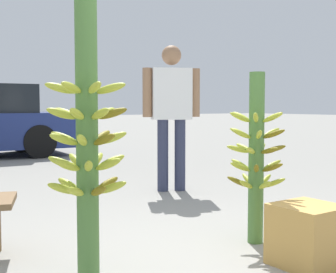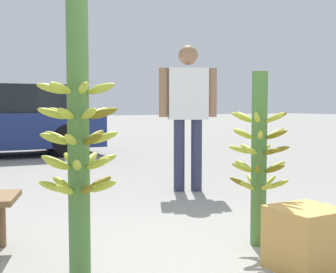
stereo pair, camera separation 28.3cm
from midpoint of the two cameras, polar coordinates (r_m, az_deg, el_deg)
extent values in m
cylinder|color=#4C7A38|center=(2.66, -7.90, -0.18)|extent=(0.12, 0.12, 1.65)
ellipsoid|color=#ADB733|center=(2.52, -7.14, 5.92)|extent=(0.07, 0.18, 0.09)
ellipsoid|color=#ADB733|center=(2.60, -5.10, 5.86)|extent=(0.15, 0.16, 0.09)
ellipsoid|color=#736414|center=(2.72, -5.30, 5.77)|extent=(0.18, 0.06, 0.09)
ellipsoid|color=#ADB733|center=(2.79, -7.39, 5.71)|extent=(0.13, 0.17, 0.09)
ellipsoid|color=#ADB733|center=(2.76, -9.85, 5.70)|extent=(0.10, 0.18, 0.09)
ellipsoid|color=#ADB733|center=(2.65, -11.01, 5.77)|extent=(0.18, 0.10, 0.09)
ellipsoid|color=#ADB733|center=(2.54, -9.87, 5.87)|extent=(0.17, 0.13, 0.09)
ellipsoid|color=#ADB733|center=(2.74, -5.68, 2.87)|extent=(0.18, 0.10, 0.09)
ellipsoid|color=#ADB733|center=(2.79, -7.99, 2.87)|extent=(0.10, 0.18, 0.09)
ellipsoid|color=#ADB733|center=(2.74, -10.26, 2.82)|extent=(0.13, 0.17, 0.09)
ellipsoid|color=#ADB733|center=(2.62, -10.90, 2.77)|extent=(0.18, 0.07, 0.09)
ellipsoid|color=#ADB733|center=(2.52, -9.24, 2.75)|extent=(0.16, 0.15, 0.09)
ellipsoid|color=#ADB733|center=(2.53, -6.48, 2.78)|extent=(0.06, 0.18, 0.09)
ellipsoid|color=#736414|center=(2.63, -4.93, 2.83)|extent=(0.17, 0.13, 0.09)
ellipsoid|color=#736414|center=(2.76, -6.06, 0.00)|extent=(0.18, 0.12, 0.10)
ellipsoid|color=#ADB733|center=(2.79, -8.48, 0.02)|extent=(0.07, 0.18, 0.10)
ellipsoid|color=#ADB733|center=(2.72, -10.50, -0.10)|extent=(0.15, 0.16, 0.10)
ellipsoid|color=#ADB733|center=(2.60, -10.68, -0.28)|extent=(0.18, 0.05, 0.10)
ellipsoid|color=#ADB733|center=(2.52, -8.66, -0.39)|extent=(0.14, 0.17, 0.10)
ellipsoid|color=#736414|center=(2.55, -6.00, -0.32)|extent=(0.09, 0.18, 0.10)
ellipsoid|color=#ADB733|center=(2.66, -4.90, -0.15)|extent=(0.18, 0.11, 0.10)
ellipsoid|color=#ADB733|center=(2.70, -5.00, -3.01)|extent=(0.18, 0.07, 0.10)
ellipsoid|color=#ADB733|center=(2.79, -6.62, -2.80)|extent=(0.16, 0.15, 0.10)
ellipsoid|color=#ADB733|center=(2.79, -9.07, -2.82)|extent=(0.05, 0.18, 0.10)
ellipsoid|color=#ADB733|center=(2.70, -10.72, -3.06)|extent=(0.17, 0.14, 0.10)
ellipsoid|color=#ADB733|center=(2.59, -10.28, -3.37)|extent=(0.18, 0.09, 0.10)
ellipsoid|color=#ADB733|center=(2.53, -7.90, -3.50)|extent=(0.11, 0.18, 0.10)
ellipsoid|color=#ADB733|center=(2.58, -5.49, -3.33)|extent=(0.12, 0.18, 0.10)
ellipsoid|color=#ADB733|center=(2.67, -10.80, -6.09)|extent=(0.18, 0.09, 0.10)
ellipsoid|color=#ADB733|center=(2.57, -9.41, -6.46)|extent=(0.17, 0.14, 0.10)
ellipsoid|color=#736414|center=(2.56, -6.73, -6.48)|extent=(0.05, 0.18, 0.10)
ellipsoid|color=#ADB733|center=(2.65, -4.97, -6.12)|extent=(0.16, 0.15, 0.10)
ellipsoid|color=#736414|center=(2.77, -5.45, -5.70)|extent=(0.18, 0.08, 0.10)
ellipsoid|color=#ADB733|center=(2.82, -7.61, -5.52)|extent=(0.12, 0.18, 0.10)
ellipsoid|color=#ADB733|center=(2.78, -9.93, -5.68)|extent=(0.11, 0.18, 0.10)
cylinder|color=#4C7A38|center=(3.44, 13.36, -2.71)|extent=(0.11, 0.11, 1.25)
ellipsoid|color=#ADB733|center=(3.50, 11.68, 2.34)|extent=(0.07, 0.18, 0.10)
ellipsoid|color=#ADB733|center=(3.37, 11.41, 2.29)|extent=(0.17, 0.09, 0.10)
ellipsoid|color=#ADB733|center=(3.29, 13.23, 2.23)|extent=(0.15, 0.14, 0.10)
ellipsoid|color=#ADB733|center=(3.35, 15.27, 2.22)|extent=(0.07, 0.18, 0.10)
ellipsoid|color=#736414|center=(3.48, 15.40, 2.28)|extent=(0.17, 0.09, 0.10)
ellipsoid|color=#ADB733|center=(3.55, 13.63, 2.34)|extent=(0.15, 0.14, 0.10)
ellipsoid|color=#ADB733|center=(3.48, 11.44, 0.39)|extent=(0.10, 0.17, 0.10)
ellipsoid|color=#ADB733|center=(3.35, 11.57, 0.26)|extent=(0.18, 0.06, 0.10)
ellipsoid|color=#ADB733|center=(3.30, 13.62, 0.17)|extent=(0.14, 0.16, 0.10)
ellipsoid|color=#736414|center=(3.38, 15.44, 0.22)|extent=(0.10, 0.17, 0.10)
ellipsoid|color=#ADB733|center=(3.51, 15.16, 0.36)|extent=(0.18, 0.06, 0.10)
ellipsoid|color=#ADB733|center=(3.56, 13.21, 0.44)|extent=(0.14, 0.16, 0.10)
ellipsoid|color=#ADB733|center=(3.54, 11.94, -1.43)|extent=(0.04, 0.18, 0.08)
ellipsoid|color=#ADB733|center=(3.41, 11.16, -1.61)|extent=(0.17, 0.12, 0.08)
ellipsoid|color=#ADB733|center=(3.31, 12.63, -1.80)|extent=(0.17, 0.11, 0.08)
ellipsoid|color=#736414|center=(3.34, 14.90, -1.79)|extent=(0.04, 0.18, 0.08)
ellipsoid|color=#736414|center=(3.47, 15.56, -1.59)|extent=(0.17, 0.12, 0.08)
ellipsoid|color=#ADB733|center=(3.56, 14.07, -1.42)|extent=(0.17, 0.11, 0.08)
ellipsoid|color=#ADB733|center=(3.52, 11.52, -3.49)|extent=(0.08, 0.18, 0.10)
ellipsoid|color=#ADB733|center=(3.39, 11.39, -3.76)|extent=(0.18, 0.08, 0.10)
ellipsoid|color=#736414|center=(3.32, 13.29, -3.95)|extent=(0.15, 0.15, 0.10)
ellipsoid|color=#736414|center=(3.38, 15.24, -3.84)|extent=(0.08, 0.18, 0.10)
ellipsoid|color=#ADB733|center=(3.52, 15.23, -3.55)|extent=(0.18, 0.08, 0.10)
ellipsoid|color=#ADB733|center=(3.58, 13.40, -3.39)|extent=(0.15, 0.15, 0.10)
ellipsoid|color=#ADB733|center=(3.36, 12.07, -5.91)|extent=(0.18, 0.07, 0.10)
ellipsoid|color=#ADB733|center=(3.35, 14.30, -5.96)|extent=(0.09, 0.17, 0.10)
ellipsoid|color=#ADB733|center=(3.46, 15.48, -5.68)|extent=(0.14, 0.15, 0.10)
ellipsoid|color=#ADB733|center=(3.58, 14.49, -5.36)|extent=(0.18, 0.07, 0.10)
ellipsoid|color=#ADB733|center=(3.58, 12.39, -5.30)|extent=(0.09, 0.17, 0.10)
ellipsoid|color=#736414|center=(3.48, 11.16, -5.56)|extent=(0.14, 0.15, 0.10)
cylinder|color=#2D334C|center=(5.53, 4.96, -2.29)|extent=(0.17, 0.17, 0.84)
cylinder|color=#2D334C|center=(5.50, 2.85, -2.32)|extent=(0.17, 0.17, 0.84)
cube|color=white|center=(5.48, 3.94, 5.21)|extent=(0.50, 0.38, 0.60)
cylinder|color=#936B4C|center=(5.54, 6.88, 5.33)|extent=(0.14, 0.14, 0.57)
cylinder|color=#936B4C|center=(5.44, 0.96, 5.38)|extent=(0.14, 0.14, 0.57)
sphere|color=#936B4C|center=(5.51, 3.96, 9.87)|extent=(0.23, 0.23, 0.23)
cylinder|color=brown|center=(3.55, -17.49, -9.88)|extent=(0.06, 0.06, 0.36)
cube|color=black|center=(9.77, -18.86, 4.38)|extent=(2.37, 1.68, 0.55)
cylinder|color=black|center=(9.27, -11.32, -0.51)|extent=(0.65, 0.24, 0.64)
cylinder|color=black|center=(10.73, -13.36, 0.05)|extent=(0.65, 0.24, 0.64)
cube|color=#C69347|center=(3.09, 19.08, -11.74)|extent=(0.39, 0.39, 0.39)
camera|label=1|loc=(0.14, -87.51, 0.17)|focal=50.00mm
camera|label=2|loc=(0.14, 92.49, -0.17)|focal=50.00mm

